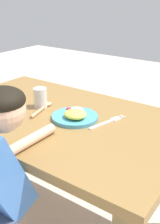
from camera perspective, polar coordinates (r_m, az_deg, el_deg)
name	(u,v)px	position (r m, az deg, el deg)	size (l,w,h in m)	color
ground_plane	(61,220)	(1.72, -3.95, -21.14)	(8.00, 8.00, 0.00)	beige
dining_table	(58,135)	(1.39, -4.57, -4.74)	(1.22, 0.75, 0.66)	brown
plate	(75,116)	(1.28, -1.01, -0.75)	(0.21, 0.21, 0.05)	teal
fork	(108,122)	(1.26, 5.73, -2.01)	(0.07, 0.21, 0.01)	silver
spoon	(43,108)	(1.41, -7.53, 0.84)	(0.08, 0.20, 0.02)	tan
drinking_cup	(40,98)	(1.42, -8.08, 2.88)	(0.07, 0.07, 0.10)	silver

